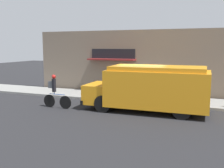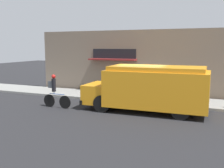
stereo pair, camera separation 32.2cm
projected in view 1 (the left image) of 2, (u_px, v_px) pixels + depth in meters
name	position (u px, v px, depth m)	size (l,w,h in m)	color
ground_plane	(142.00, 105.00, 14.65)	(70.00, 70.00, 0.00)	#232326
sidewalk	(147.00, 99.00, 15.83)	(28.00, 2.59, 0.13)	gray
storefront	(153.00, 63.00, 17.02)	(17.08, 0.88, 4.30)	#756656
school_bus	(151.00, 88.00, 12.98)	(6.19, 2.78, 2.28)	orange
cyclist	(55.00, 92.00, 13.77)	(1.67, 0.22, 1.77)	black
trash_bin	(97.00, 87.00, 17.40)	(0.48, 0.48, 0.84)	slate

